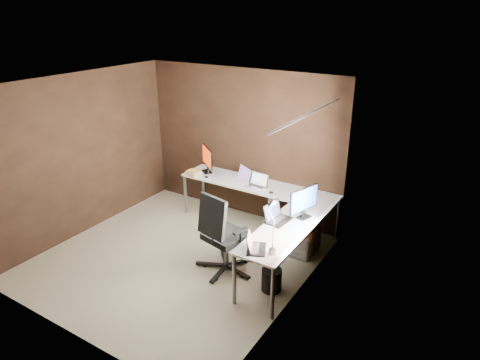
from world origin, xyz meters
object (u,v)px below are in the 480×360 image
Objects in this scene: drawer_pedestal at (302,232)px; monitor_right at (304,201)px; laptop_silver at (257,184)px; desk_lamp at (271,219)px; wastebasket at (272,280)px; monitor_left at (207,158)px; laptop_black_big at (276,217)px; office_chair at (224,248)px; laptop_black_small at (254,246)px; laptop_white at (241,178)px; book_stack at (194,173)px.

monitor_right reaches higher than drawer_pedestal.
laptop_silver is 0.55× the size of desk_lamp.
wastebasket is (0.07, -1.08, -0.15)m from drawer_pedestal.
wastebasket is at bearing -45.77° from laptop_silver.
monitor_left reaches higher than laptop_black_big.
wastebasket is (-0.07, 0.21, -0.98)m from desk_lamp.
office_chair is (-0.83, -0.70, -0.64)m from monitor_right.
laptop_black_small is 0.40m from desk_lamp.
monitor_left is at bearing 147.80° from desk_lamp.
laptop_black_small is at bearing -142.19° from desk_lamp.
laptop_white is 2.03m from wastebasket.
laptop_white is at bearing 137.02° from desk_lamp.
office_chair is at bearing -40.22° from book_stack.
drawer_pedestal is 1.06m from laptop_silver.
desk_lamp reaches higher than laptop_black_small.
monitor_right is at bearing -67.36° from drawer_pedestal.
laptop_black_small is at bearing -24.54° from laptop_white.
laptop_black_big reaches higher than laptop_white.
monitor_left is 0.70× the size of desk_lamp.
office_chair reaches higher than laptop_black_big.
monitor_right is at bearing -21.11° from laptop_silver.
desk_lamp reaches higher than laptop_silver.
desk_lamp is (2.22, -1.44, 0.36)m from book_stack.
monitor_right reaches higher than laptop_white.
laptop_silver is 1.37m from office_chair.
book_stack is (-2.06, 1.54, -0.01)m from laptop_black_small.
monitor_right reaches higher than laptop_black_big.
monitor_left is at bearing -178.30° from laptop_silver.
laptop_black_small is (1.23, -1.71, -0.00)m from laptop_white.
laptop_black_big is at bearing -103.11° from drawer_pedestal.
monitor_left is 0.38× the size of office_chair.
monitor_right is at bearing 85.19° from wastebasket.
laptop_white is at bearing 177.32° from laptop_silver.
laptop_silver is at bearing 5.47° from book_stack.
desk_lamp is (1.39, -1.61, 0.35)m from laptop_white.
monitor_right is 2.28m from book_stack.
monitor_right is 0.43m from laptop_black_big.
laptop_silver reaches higher than wastebasket.
monitor_right is at bearing -11.99° from book_stack.
monitor_right is at bearing -39.91° from laptop_black_big.
monitor_left is 0.87× the size of monitor_right.
drawer_pedestal is 0.94× the size of desk_lamp.
book_stack is at bearing 151.95° from office_chair.
laptop_silver is 0.94× the size of laptop_black_small.
monitor_right is 0.98m from desk_lamp.
wastebasket is at bearing -86.29° from drawer_pedestal.
laptop_white reaches higher than laptop_black_small.
monitor_left is 1.07m from laptop_silver.
laptop_silver reaches higher than book_stack.
laptop_black_big is (-0.27, -0.27, -0.19)m from monitor_right.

